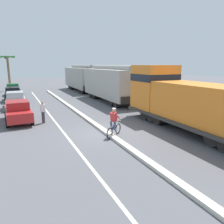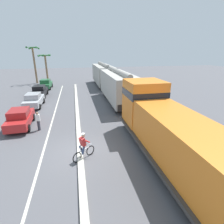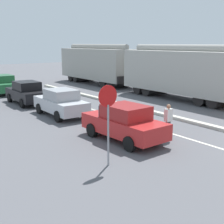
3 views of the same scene
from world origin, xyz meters
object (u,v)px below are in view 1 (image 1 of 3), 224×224
Objects in this scene: parked_car_red at (18,111)px; locomotive at (186,102)px; hopper_car_lead at (110,84)px; pedestrian_by_cars at (43,112)px; parked_car_green at (13,89)px; cyclist at (114,123)px; parked_car_silver at (16,100)px; parked_car_black at (13,94)px; palm_tree_far at (8,64)px; hopper_car_middle at (81,78)px.

locomotive is at bearing -32.67° from parked_car_red.
hopper_car_lead reaches higher than pedestrian_by_cars.
parked_car_red is (-10.14, -5.65, -1.26)m from hopper_car_lead.
parked_car_green is (-10.28, 23.03, -0.98)m from locomotive.
locomotive is at bearing -5.55° from cyclist.
hopper_car_lead is 2.50× the size of parked_car_silver.
parked_car_red is 1.01× the size of parked_car_green.
parked_car_silver and parked_car_green have the same top height.
cyclist is (5.33, -16.92, 0.00)m from parked_car_black.
hopper_car_lead reaches higher than cyclist.
palm_tree_far is (-10.67, 28.84, 2.48)m from locomotive.
locomotive is 2.75× the size of parked_car_black.
pedestrian_by_cars is at bearing -33.01° from parked_car_red.
hopper_car_middle is 1.81× the size of palm_tree_far.
parked_car_black is at bearing 98.88° from pedestrian_by_cars.
parked_car_silver is 4.92m from parked_car_black.
parked_car_green is 6.77m from palm_tree_far.
locomotive is 2.74× the size of parked_car_green.
parked_car_silver is 1.00× the size of parked_car_black.
parked_car_silver is 2.47× the size of cyclist.
hopper_car_lead is 2.51× the size of parked_car_black.
parked_car_green is 0.73× the size of palm_tree_far.
parked_car_silver is 0.73× the size of palm_tree_far.
hopper_car_lead is 15.01m from parked_car_green.
parked_car_black is at bearing -88.39° from palm_tree_far.
pedestrian_by_cars is (1.87, -11.98, 0.03)m from parked_car_black.
parked_car_red is 0.73× the size of palm_tree_far.
parked_car_green is 17.70m from pedestrian_by_cars.
parked_car_red is 1.01× the size of parked_car_black.
parked_car_silver is at bearing -89.47° from parked_car_green.
hopper_car_middle is 15.24m from parked_car_silver.
hopper_car_lead is 6.54× the size of pedestrian_by_cars.
parked_car_red is at bearing -120.46° from hopper_car_middle.
hopper_car_lead reaches higher than parked_car_silver.
hopper_car_lead and hopper_car_middle have the same top height.
hopper_car_middle is at bearing 4.05° from parked_car_green.
parked_car_black is 5.63m from parked_car_green.
locomotive is at bearing -69.69° from palm_tree_far.
parked_car_red is (-10.14, 6.50, -0.98)m from locomotive.
cyclist is 6.02m from pedestrian_by_cars.
parked_car_green is at bearing -175.95° from hopper_car_middle.
cyclist is (-5.02, -23.27, -1.26)m from hopper_car_middle.
cyclist is 1.06× the size of pedestrian_by_cars.
cyclist is (5.25, -22.54, 0.00)m from parked_car_green.
palm_tree_far reaches higher than hopper_car_middle.
parked_car_green and pedestrian_by_cars have the same top height.
locomotive is at bearing -65.95° from parked_car_green.
palm_tree_far reaches higher than cyclist.
palm_tree_far is at bearing 91.35° from parked_car_red.
parked_car_green is at bearing 89.26° from parked_car_black.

